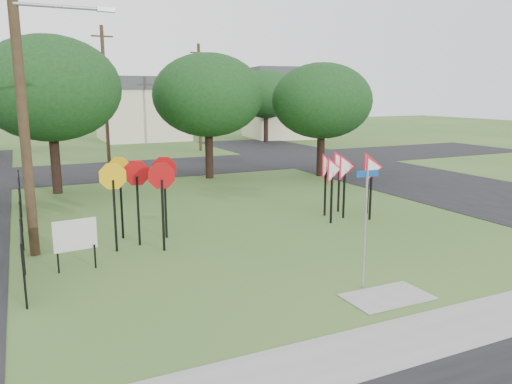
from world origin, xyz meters
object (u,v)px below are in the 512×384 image
(yield_sign_cluster, at_px, (347,169))
(info_board, at_px, (75,237))
(stop_sign_cluster, at_px, (139,182))
(street_name_sign, at_px, (365,222))

(yield_sign_cluster, xyz_separation_m, info_board, (-9.96, -1.79, -0.91))
(stop_sign_cluster, bearing_deg, street_name_sign, -55.50)
(street_name_sign, distance_m, info_board, 7.53)
(stop_sign_cluster, bearing_deg, yield_sign_cluster, 1.30)
(stop_sign_cluster, xyz_separation_m, info_board, (-2.10, -1.61, -1.04))
(stop_sign_cluster, relative_size, yield_sign_cluster, 0.85)
(street_name_sign, distance_m, yield_sign_cluster, 7.17)
(info_board, bearing_deg, stop_sign_cluster, 37.41)
(street_name_sign, height_order, info_board, street_name_sign)
(stop_sign_cluster, distance_m, yield_sign_cluster, 7.86)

